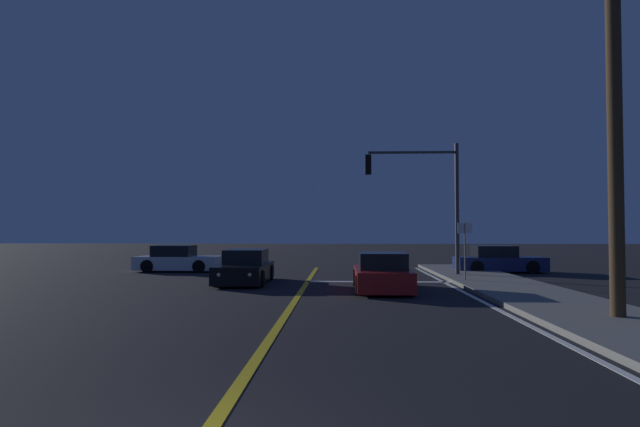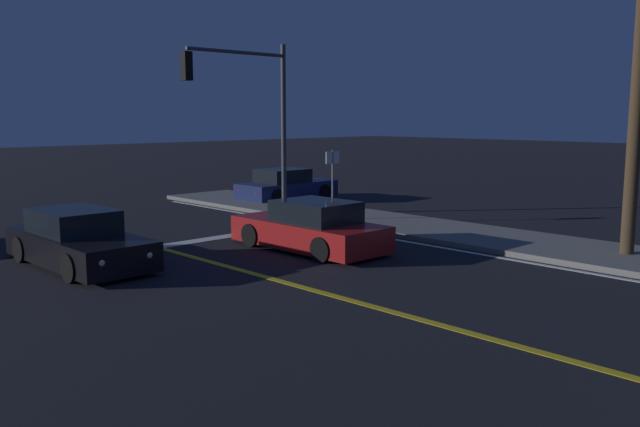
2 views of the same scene
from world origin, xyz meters
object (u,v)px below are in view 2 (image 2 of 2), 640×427
at_px(car_lead_oncoming_black, 78,242).
at_px(car_following_oncoming_navy, 286,187).
at_px(traffic_signal_near_right, 251,101).
at_px(street_sign_corner, 333,174).
at_px(car_side_waiting_red, 311,228).

xyz_separation_m(car_lead_oncoming_black, car_following_oncoming_navy, (11.74, 5.91, -0.00)).
bearing_deg(car_following_oncoming_navy, traffic_signal_near_right, -55.27).
bearing_deg(car_lead_oncoming_black, street_sign_corner, -179.38).
bearing_deg(street_sign_corner, car_lead_oncoming_black, -178.86).
xyz_separation_m(car_side_waiting_red, street_sign_corner, (3.50, 2.67, 1.06)).
distance_m(car_lead_oncoming_black, traffic_signal_near_right, 8.88).
xyz_separation_m(car_following_oncoming_navy, traffic_signal_near_right, (-4.12, -2.94, 3.47)).
height_order(car_following_oncoming_navy, street_sign_corner, street_sign_corner).
bearing_deg(car_side_waiting_red, street_sign_corner, 37.18).
relative_size(car_side_waiting_red, street_sign_corner, 1.85).
height_order(car_lead_oncoming_black, traffic_signal_near_right, traffic_signal_near_right).
xyz_separation_m(car_side_waiting_red, car_following_oncoming_navy, (6.45, 8.41, -0.00)).
bearing_deg(car_lead_oncoming_black, traffic_signal_near_right, -159.18).
bearing_deg(street_sign_corner, car_side_waiting_red, -142.67).
height_order(car_side_waiting_red, car_following_oncoming_navy, same).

